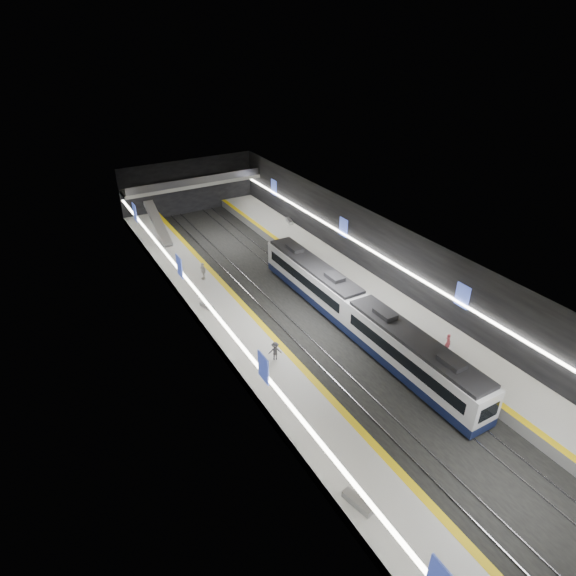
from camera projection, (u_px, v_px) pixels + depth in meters
ground at (318, 325)px, 46.48m from camera, size 70.00×70.00×0.00m
ceiling at (320, 250)px, 42.49m from camera, size 20.00×70.00×0.04m
wall_left at (219, 319)px, 40.15m from camera, size 0.04×70.00×8.00m
wall_right at (401, 265)px, 48.81m from camera, size 0.04×70.00×8.00m
wall_back at (189, 187)px, 70.78m from camera, size 20.00×0.04×8.00m
platform_left at (247, 344)px, 42.98m from camera, size 5.00×70.00×1.00m
tile_surface_left at (247, 340)px, 42.73m from camera, size 5.00×70.00×0.02m
tactile_strip_left at (269, 332)px, 43.67m from camera, size 0.60×70.00×0.02m
platform_right at (379, 301)px, 49.47m from camera, size 5.00×70.00×1.00m
tile_surface_right at (379, 296)px, 49.22m from camera, size 5.00×70.00×0.02m
tactile_strip_right at (362, 302)px, 48.26m from camera, size 0.60×70.00×0.02m
rails at (318, 325)px, 46.45m from camera, size 6.52×70.00×0.12m
train at (357, 312)px, 44.46m from camera, size 2.69×30.04×3.60m
ad_posters at (313, 280)px, 44.99m from camera, size 19.94×53.50×2.20m
cove_light_left at (221, 321)px, 40.34m from camera, size 0.25×68.60×0.12m
cove_light_right at (400, 267)px, 48.83m from camera, size 0.25×68.60×0.12m
mezzanine_bridge at (193, 183)px, 68.70m from camera, size 20.00×3.00×1.50m
escalator at (158, 223)px, 61.32m from camera, size 1.20×7.50×3.92m
bench_left_near at (358, 502)px, 28.28m from camera, size 0.98×2.10×0.50m
bench_left_far at (207, 306)px, 47.29m from camera, size 0.98×1.64×0.39m
bench_right_far at (289, 221)px, 66.40m from camera, size 0.98×1.99×0.47m
passenger_right_a at (448, 343)px, 40.96m from camera, size 0.57×0.71×1.68m
passenger_left_a at (203, 271)px, 52.04m from camera, size 0.62×1.18×1.92m
passenger_left_b at (275, 351)px, 39.93m from camera, size 1.25×1.02×1.69m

